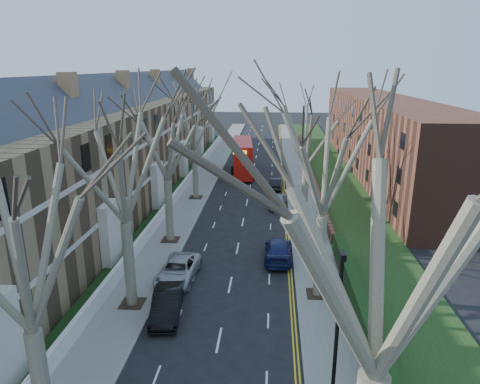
% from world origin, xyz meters
% --- Properties ---
extents(ground, '(240.00, 240.00, 0.00)m').
position_xyz_m(ground, '(0.00, 0.00, 0.00)').
color(ground, black).
rests_on(ground, ground).
extents(pavement_left, '(3.00, 102.00, 0.12)m').
position_xyz_m(pavement_left, '(-6.00, 39.00, 0.06)').
color(pavement_left, slate).
rests_on(pavement_left, ground).
extents(pavement_right, '(3.00, 102.00, 0.12)m').
position_xyz_m(pavement_right, '(6.00, 39.00, 0.06)').
color(pavement_right, slate).
rests_on(pavement_right, ground).
extents(terrace_left, '(9.70, 78.00, 13.60)m').
position_xyz_m(terrace_left, '(-13.65, 31.00, 5.53)').
color(terrace_left, olive).
rests_on(terrace_left, ground).
extents(flats_right, '(13.97, 54.00, 10.00)m').
position_xyz_m(flats_right, '(17.46, 43.00, 4.98)').
color(flats_right, brown).
rests_on(flats_right, ground).
extents(wall_hedge_right, '(0.70, 24.00, 1.80)m').
position_xyz_m(wall_hedge_right, '(7.70, 2.00, 1.12)').
color(wall_hedge_right, brown).
rests_on(wall_hedge_right, ground).
extents(front_wall_left, '(0.30, 78.00, 1.00)m').
position_xyz_m(front_wall_left, '(-7.65, 31.00, 0.62)').
color(front_wall_left, white).
rests_on(front_wall_left, ground).
extents(grass_verge_right, '(6.00, 102.00, 0.06)m').
position_xyz_m(grass_verge_right, '(10.50, 39.00, 0.15)').
color(grass_verge_right, '#193312').
rests_on(grass_verge_right, ground).
extents(lamp_post, '(0.18, 0.50, 8.11)m').
position_xyz_m(lamp_post, '(5.00, -3.50, 4.57)').
color(lamp_post, black).
rests_on(lamp_post, ground).
extents(tree_left_near, '(9.80, 9.80, 13.73)m').
position_xyz_m(tree_left_near, '(-5.70, -4.00, 8.93)').
color(tree_left_near, brown).
rests_on(tree_left_near, ground).
extents(tree_left_mid, '(10.50, 10.50, 14.71)m').
position_xyz_m(tree_left_mid, '(-5.70, 6.00, 9.56)').
color(tree_left_mid, brown).
rests_on(tree_left_mid, ground).
extents(tree_left_far, '(10.15, 10.15, 14.22)m').
position_xyz_m(tree_left_far, '(-5.70, 16.00, 9.24)').
color(tree_left_far, brown).
rests_on(tree_left_far, ground).
extents(tree_left_dist, '(10.50, 10.50, 14.71)m').
position_xyz_m(tree_left_dist, '(-5.70, 28.00, 9.56)').
color(tree_left_dist, brown).
rests_on(tree_left_dist, ground).
extents(tree_right_near, '(10.85, 10.85, 15.20)m').
position_xyz_m(tree_right_near, '(5.70, -6.00, 9.86)').
color(tree_right_near, brown).
rests_on(tree_right_near, ground).
extents(tree_right_mid, '(10.50, 10.50, 14.71)m').
position_xyz_m(tree_right_mid, '(5.70, 8.00, 9.56)').
color(tree_right_mid, brown).
rests_on(tree_right_mid, ground).
extents(tree_right_far, '(10.15, 10.15, 14.22)m').
position_xyz_m(tree_right_far, '(5.70, 22.00, 9.24)').
color(tree_right_far, brown).
rests_on(tree_right_far, ground).
extents(double_decker_bus, '(3.31, 10.67, 4.41)m').
position_xyz_m(double_decker_bus, '(-1.32, 39.36, 2.17)').
color(double_decker_bus, '#B4130C').
rests_on(double_decker_bus, ground).
extents(car_left_mid, '(2.08, 4.66, 1.48)m').
position_xyz_m(car_left_mid, '(-3.31, 5.10, 0.74)').
color(car_left_mid, black).
rests_on(car_left_mid, ground).
extents(car_left_far, '(2.65, 5.22, 1.41)m').
position_xyz_m(car_left_far, '(-3.60, 9.45, 0.71)').
color(car_left_far, '#A6A7AC').
rests_on(car_left_far, ground).
extents(car_right_near, '(2.12, 5.07, 1.46)m').
position_xyz_m(car_right_near, '(3.22, 13.26, 0.73)').
color(car_right_near, '#161C4D').
rests_on(car_right_near, ground).
extents(car_right_mid, '(2.02, 4.35, 1.44)m').
position_xyz_m(car_right_mid, '(3.31, 25.86, 0.72)').
color(car_right_mid, gray).
rests_on(car_right_mid, ground).
extents(car_right_far, '(1.79, 4.05, 1.29)m').
position_xyz_m(car_right_far, '(3.12, 32.48, 0.65)').
color(car_right_far, black).
rests_on(car_right_far, ground).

